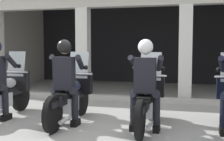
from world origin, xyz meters
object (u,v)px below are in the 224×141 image
at_px(motorcycle_center_left, 71,96).
at_px(police_officer_center_left, 65,75).
at_px(police_officer_center_right, 145,77).
at_px(motorcycle_far_left, 5,93).
at_px(motorcycle_center_right, 148,99).

bearing_deg(motorcycle_center_left, police_officer_center_left, -101.72).
bearing_deg(police_officer_center_right, motorcycle_far_left, 161.54).
xyz_separation_m(motorcycle_center_left, police_officer_center_right, (1.48, -0.29, 0.44)).
relative_size(motorcycle_far_left, police_officer_center_right, 1.29).
xyz_separation_m(motorcycle_far_left, police_officer_center_right, (2.97, -0.34, 0.44)).
distance_m(motorcycle_center_left, police_officer_center_left, 0.52).
distance_m(motorcycle_far_left, motorcycle_center_left, 1.49).
relative_size(motorcycle_far_left, motorcycle_center_right, 1.00).
distance_m(police_officer_center_left, police_officer_center_right, 1.48).
distance_m(motorcycle_far_left, motorcycle_center_right, 2.97).
xyz_separation_m(police_officer_center_left, motorcycle_center_right, (1.49, 0.28, -0.44)).
xyz_separation_m(motorcycle_center_left, motorcycle_center_right, (1.48, -0.01, 0.00)).
height_order(police_officer_center_left, motorcycle_center_right, police_officer_center_left).
height_order(motorcycle_center_left, police_officer_center_left, police_officer_center_left).
height_order(motorcycle_far_left, motorcycle_center_left, same).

